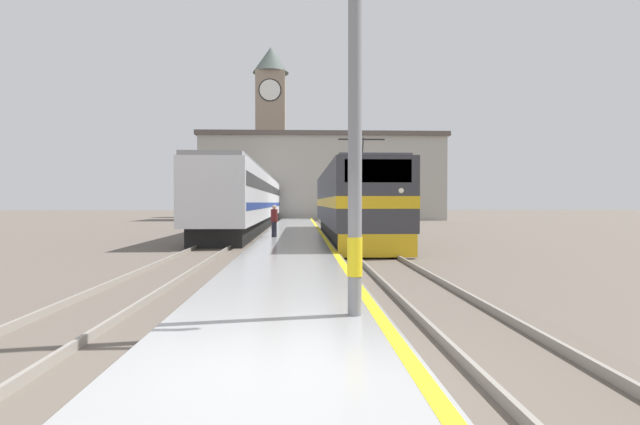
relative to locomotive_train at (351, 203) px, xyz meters
The scene contains 10 objects.
ground_plane 9.69m from the locomotive_train, 108.54° to the left, with size 200.00×200.00×0.00m, color #60564C.
platform 5.33m from the locomotive_train, 127.04° to the left, with size 3.36×140.00×0.26m.
rail_track_near 4.43m from the locomotive_train, 90.00° to the left, with size 2.84×140.00×0.16m.
rail_track_far 7.78m from the locomotive_train, 148.00° to the left, with size 2.84×140.00×0.16m.
locomotive_train is the anchor object (origin of this frame).
passenger_train 15.76m from the locomotive_train, 113.96° to the left, with size 2.92×40.38×4.14m.
catenary_mast 18.97m from the locomotive_train, 95.35° to the right, with size 2.15×0.23×7.40m.
person_on_platform 4.30m from the locomotive_train, 160.87° to the right, with size 0.34×0.34×1.61m.
clock_tower 45.12m from the locomotive_train, 98.83° to the left, with size 4.98×4.98×23.55m.
station_building 31.78m from the locomotive_train, 90.19° to the left, with size 28.09×7.28×9.89m.
Camera 1 is at (0.33, -5.38, 1.99)m, focal length 28.00 mm.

